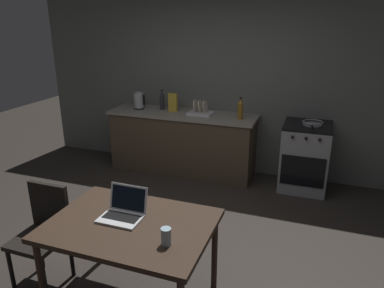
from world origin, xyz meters
The scene contains 14 objects.
ground_plane centered at (0.00, 0.00, 0.00)m, with size 12.00×12.00×0.00m, color #2D2823.
back_wall centered at (0.30, 2.31, 1.31)m, with size 6.40×0.10×2.61m, color #60645E.
kitchen_counter centered at (-0.49, 1.96, 0.45)m, with size 2.16×0.64×0.90m.
stove_oven centered at (1.26, 1.95, 0.45)m, with size 0.60×0.62×0.90m.
dining_table centered at (0.12, -0.70, 0.67)m, with size 1.23×0.88×0.75m.
chair centered at (-0.73, -0.69, 0.51)m, with size 0.40×0.40×0.88m.
laptop centered at (0.03, -0.65, 0.79)m, with size 0.32×0.28×0.22m.
electric_kettle centered at (-1.18, 1.96, 1.03)m, with size 0.17×0.15×0.26m.
bottle centered at (0.37, 1.91, 1.04)m, with size 0.08×0.08×0.30m.
frying_pan centered at (1.31, 1.93, 0.93)m, with size 0.26×0.43×0.05m.
drinking_glass centered at (0.49, -0.86, 0.81)m, with size 0.07×0.07×0.13m.
cereal_box centered at (-0.64, 1.98, 1.04)m, with size 0.13×0.05×0.27m.
dish_rack centered at (-0.21, 1.96, 0.95)m, with size 0.34×0.26×0.21m.
bottle_b centered at (-0.84, 2.04, 1.04)m, with size 0.07×0.07×0.30m.
Camera 1 is at (1.36, -2.77, 2.20)m, focal length 33.77 mm.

